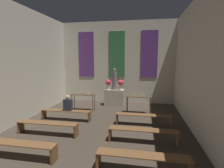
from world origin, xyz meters
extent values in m
cube|color=beige|center=(0.00, 10.39, 2.55)|extent=(7.37, 0.12, 5.09)
cube|color=#60337F|center=(-2.00, 10.31, 3.06)|extent=(1.00, 0.03, 2.85)
cube|color=#33723F|center=(0.00, 10.31, 3.06)|extent=(1.00, 0.03, 2.85)
cube|color=#60337F|center=(2.00, 10.31, 3.06)|extent=(1.00, 0.03, 2.85)
cube|color=beige|center=(-3.62, 5.17, 2.55)|extent=(0.12, 10.57, 5.09)
cube|color=beige|center=(3.62, 5.17, 2.55)|extent=(0.12, 10.57, 5.09)
cube|color=#ADA38E|center=(0.00, 9.45, 0.49)|extent=(1.15, 0.56, 0.97)
cylinder|color=slate|center=(0.00, 9.45, 1.51)|extent=(0.26, 0.26, 1.08)
sphere|color=slate|center=(0.00, 9.45, 2.14)|extent=(0.18, 0.18, 0.18)
cylinder|color=beige|center=(-0.38, 9.45, 1.13)|extent=(0.15, 0.15, 0.31)
sphere|color=#DB3342|center=(-0.38, 9.45, 1.40)|extent=(0.33, 0.33, 0.33)
cylinder|color=beige|center=(0.38, 9.45, 1.13)|extent=(0.15, 0.15, 0.31)
sphere|color=#DB3342|center=(0.38, 9.45, 1.40)|extent=(0.33, 0.33, 0.33)
cube|color=#473823|center=(-1.48, 8.11, 0.88)|extent=(1.22, 0.40, 0.02)
cylinder|color=#473823|center=(-2.06, 7.94, 0.44)|extent=(0.04, 0.04, 0.87)
cylinder|color=#473823|center=(-0.90, 7.94, 0.44)|extent=(0.04, 0.04, 0.87)
cylinder|color=#473823|center=(-2.06, 8.28, 0.44)|extent=(0.04, 0.04, 0.87)
cylinder|color=#473823|center=(-0.90, 8.28, 0.44)|extent=(0.04, 0.04, 0.87)
cylinder|color=silver|center=(-1.65, 8.11, 0.98)|extent=(0.02, 0.02, 0.18)
sphere|color=#F9CC4C|center=(-1.65, 8.11, 1.08)|extent=(0.02, 0.02, 0.02)
cylinder|color=silver|center=(-1.93, 8.24, 0.95)|extent=(0.02, 0.02, 0.12)
sphere|color=#F9CC4C|center=(-1.93, 8.24, 1.02)|extent=(0.02, 0.02, 0.02)
cylinder|color=silver|center=(-1.10, 8.04, 0.96)|extent=(0.02, 0.02, 0.13)
sphere|color=#F9CC4C|center=(-1.10, 8.04, 1.03)|extent=(0.02, 0.02, 0.02)
cylinder|color=silver|center=(-1.21, 8.11, 0.96)|extent=(0.02, 0.02, 0.15)
sphere|color=#F9CC4C|center=(-1.21, 8.11, 1.05)|extent=(0.02, 0.02, 0.02)
cylinder|color=silver|center=(-2.04, 8.23, 0.94)|extent=(0.02, 0.02, 0.10)
sphere|color=#F9CC4C|center=(-2.04, 8.23, 1.00)|extent=(0.02, 0.02, 0.02)
cylinder|color=silver|center=(-1.68, 8.08, 0.96)|extent=(0.02, 0.02, 0.14)
sphere|color=#F9CC4C|center=(-1.68, 8.08, 1.04)|extent=(0.02, 0.02, 0.02)
cylinder|color=silver|center=(-1.55, 8.23, 0.97)|extent=(0.02, 0.02, 0.15)
sphere|color=#F9CC4C|center=(-1.55, 8.23, 1.05)|extent=(0.02, 0.02, 0.02)
cylinder|color=silver|center=(-1.13, 8.24, 0.96)|extent=(0.02, 0.02, 0.14)
sphere|color=#F9CC4C|center=(-1.13, 8.24, 1.04)|extent=(0.02, 0.02, 0.02)
cylinder|color=silver|center=(-1.46, 8.18, 0.96)|extent=(0.02, 0.02, 0.14)
sphere|color=#F9CC4C|center=(-1.46, 8.18, 1.05)|extent=(0.02, 0.02, 0.02)
cylinder|color=silver|center=(-1.50, 8.20, 0.94)|extent=(0.02, 0.02, 0.10)
sphere|color=#F9CC4C|center=(-1.50, 8.20, 1.01)|extent=(0.02, 0.02, 0.02)
cylinder|color=silver|center=(-1.20, 8.04, 0.94)|extent=(0.02, 0.02, 0.11)
sphere|color=#F9CC4C|center=(-1.20, 8.04, 1.01)|extent=(0.02, 0.02, 0.02)
cylinder|color=silver|center=(-1.22, 8.09, 0.94)|extent=(0.02, 0.02, 0.10)
sphere|color=#F9CC4C|center=(-1.22, 8.09, 1.00)|extent=(0.02, 0.02, 0.02)
cylinder|color=silver|center=(-1.32, 8.02, 0.94)|extent=(0.02, 0.02, 0.10)
sphere|color=#F9CC4C|center=(-1.32, 8.02, 1.00)|extent=(0.02, 0.02, 0.02)
cylinder|color=silver|center=(-1.14, 8.06, 0.95)|extent=(0.02, 0.02, 0.12)
sphere|color=#F9CC4C|center=(-1.14, 8.06, 1.02)|extent=(0.02, 0.02, 0.02)
cube|color=#473823|center=(1.48, 8.11, 0.88)|extent=(1.22, 0.40, 0.02)
cylinder|color=#473823|center=(0.90, 7.94, 0.44)|extent=(0.04, 0.04, 0.87)
cylinder|color=#473823|center=(2.06, 7.94, 0.44)|extent=(0.04, 0.04, 0.87)
cylinder|color=#473823|center=(0.90, 8.28, 0.44)|extent=(0.04, 0.04, 0.87)
cylinder|color=#473823|center=(2.06, 8.28, 0.44)|extent=(0.04, 0.04, 0.87)
cylinder|color=silver|center=(1.31, 8.16, 0.96)|extent=(0.02, 0.02, 0.15)
sphere|color=#F9CC4C|center=(1.31, 8.16, 1.05)|extent=(0.02, 0.02, 0.02)
cylinder|color=silver|center=(1.65, 8.19, 0.96)|extent=(0.02, 0.02, 0.13)
sphere|color=#F9CC4C|center=(1.65, 8.19, 1.04)|extent=(0.02, 0.02, 0.02)
cylinder|color=silver|center=(1.40, 8.15, 0.95)|extent=(0.02, 0.02, 0.12)
sphere|color=#F9CC4C|center=(1.40, 8.15, 1.02)|extent=(0.02, 0.02, 0.02)
cylinder|color=silver|center=(1.16, 8.20, 0.95)|extent=(0.02, 0.02, 0.13)
sphere|color=#F9CC4C|center=(1.16, 8.20, 1.03)|extent=(0.02, 0.02, 0.02)
cylinder|color=silver|center=(1.70, 8.01, 0.98)|extent=(0.02, 0.02, 0.18)
sphere|color=#F9CC4C|center=(1.70, 8.01, 1.08)|extent=(0.02, 0.02, 0.02)
cylinder|color=silver|center=(1.67, 8.09, 0.97)|extent=(0.02, 0.02, 0.16)
sphere|color=#F9CC4C|center=(1.67, 8.09, 1.06)|extent=(0.02, 0.02, 0.02)
cylinder|color=silver|center=(1.48, 7.95, 0.98)|extent=(0.02, 0.02, 0.18)
sphere|color=#F9CC4C|center=(1.48, 7.95, 1.08)|extent=(0.02, 0.02, 0.02)
cylinder|color=silver|center=(1.24, 8.13, 0.96)|extent=(0.02, 0.02, 0.13)
sphere|color=#F9CC4C|center=(1.24, 8.13, 1.03)|extent=(0.02, 0.02, 0.02)
cylinder|color=silver|center=(1.13, 8.20, 0.97)|extent=(0.02, 0.02, 0.15)
sphere|color=#F9CC4C|center=(1.13, 8.20, 1.06)|extent=(0.02, 0.02, 0.02)
cylinder|color=silver|center=(1.75, 8.00, 0.95)|extent=(0.02, 0.02, 0.12)
sphere|color=#F9CC4C|center=(1.75, 8.00, 1.02)|extent=(0.02, 0.02, 0.02)
cylinder|color=silver|center=(1.76, 8.06, 0.97)|extent=(0.02, 0.02, 0.16)
sphere|color=#F9CC4C|center=(1.76, 8.06, 1.06)|extent=(0.02, 0.02, 0.02)
cylinder|color=silver|center=(1.68, 8.24, 0.95)|extent=(0.02, 0.02, 0.12)
sphere|color=#F9CC4C|center=(1.68, 8.24, 1.03)|extent=(0.02, 0.02, 0.02)
cylinder|color=silver|center=(1.57, 8.04, 0.94)|extent=(0.02, 0.02, 0.10)
sphere|color=#F9CC4C|center=(1.57, 8.04, 1.00)|extent=(0.02, 0.02, 0.02)
cylinder|color=silver|center=(0.92, 8.00, 0.95)|extent=(0.02, 0.02, 0.11)
sphere|color=#F9CC4C|center=(0.92, 8.00, 1.02)|extent=(0.02, 0.02, 0.02)
cube|color=brown|center=(-1.73, 3.37, 0.45)|extent=(2.28, 0.36, 0.03)
cube|color=brown|center=(-0.62, 3.37, 0.22)|extent=(0.06, 0.32, 0.44)
cube|color=brown|center=(1.73, 3.37, 0.45)|extent=(2.28, 0.36, 0.03)
cube|color=brown|center=(0.62, 3.37, 0.22)|extent=(0.06, 0.32, 0.44)
cube|color=brown|center=(-1.73, 4.94, 0.45)|extent=(2.28, 0.36, 0.03)
cube|color=brown|center=(-2.84, 4.94, 0.22)|extent=(0.06, 0.32, 0.44)
cube|color=brown|center=(-0.62, 4.94, 0.22)|extent=(0.06, 0.32, 0.44)
cube|color=brown|center=(1.73, 4.94, 0.45)|extent=(2.28, 0.36, 0.03)
cube|color=brown|center=(0.62, 4.94, 0.22)|extent=(0.06, 0.32, 0.44)
cube|color=brown|center=(2.84, 4.94, 0.22)|extent=(0.06, 0.32, 0.44)
cube|color=brown|center=(-1.73, 6.51, 0.45)|extent=(2.28, 0.36, 0.03)
cube|color=brown|center=(-2.84, 6.51, 0.22)|extent=(0.06, 0.32, 0.44)
cube|color=brown|center=(-0.62, 6.51, 0.22)|extent=(0.06, 0.32, 0.44)
cube|color=brown|center=(1.73, 6.51, 0.45)|extent=(2.28, 0.36, 0.03)
cube|color=brown|center=(0.62, 6.51, 0.22)|extent=(0.06, 0.32, 0.44)
cube|color=brown|center=(2.84, 6.51, 0.22)|extent=(0.06, 0.32, 0.44)
cube|color=#282D38|center=(-1.62, 6.51, 0.73)|extent=(0.36, 0.24, 0.52)
sphere|color=tan|center=(-1.62, 6.51, 1.08)|extent=(0.18, 0.18, 0.18)
camera|label=1|loc=(1.71, -0.65, 2.76)|focal=28.00mm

